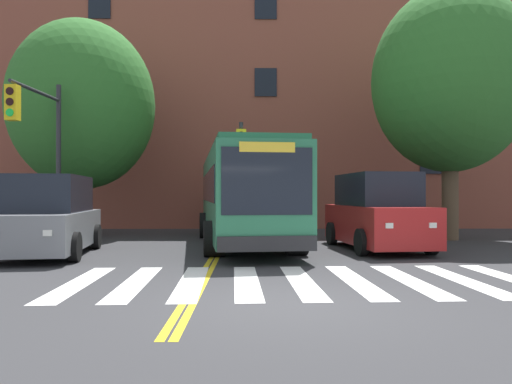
{
  "coord_description": "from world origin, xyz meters",
  "views": [
    {
      "loc": [
        -0.57,
        -7.71,
        1.7
      ],
      "look_at": [
        -0.4,
        8.45,
        1.78
      ],
      "focal_mm": 35.0,
      "sensor_mm": 36.0,
      "label": 1
    }
  ],
  "objects_px": {
    "traffic_light_far_corner": "(41,135)",
    "street_tree_curbside_large": "(450,81)",
    "traffic_light_overhead": "(241,160)",
    "street_tree_curbside_small": "(82,105)",
    "car_red_far_lane": "(376,214)",
    "car_black_behind_bus": "(228,210)",
    "car_grey_near_lane": "(50,218)",
    "city_bus": "(243,194)"
  },
  "relations": [
    {
      "from": "car_red_far_lane",
      "to": "car_black_behind_bus",
      "type": "height_order",
      "value": "car_red_far_lane"
    },
    {
      "from": "traffic_light_far_corner",
      "to": "car_red_far_lane",
      "type": "bearing_deg",
      "value": -1.79
    },
    {
      "from": "car_red_far_lane",
      "to": "car_black_behind_bus",
      "type": "bearing_deg",
      "value": 115.08
    },
    {
      "from": "car_red_far_lane",
      "to": "traffic_light_far_corner",
      "type": "height_order",
      "value": "traffic_light_far_corner"
    },
    {
      "from": "street_tree_curbside_small",
      "to": "traffic_light_far_corner",
      "type": "bearing_deg",
      "value": -87.35
    },
    {
      "from": "traffic_light_far_corner",
      "to": "car_grey_near_lane",
      "type": "bearing_deg",
      "value": -60.15
    },
    {
      "from": "traffic_light_overhead",
      "to": "street_tree_curbside_small",
      "type": "xyz_separation_m",
      "value": [
        -6.46,
        1.85,
        2.35
      ]
    },
    {
      "from": "car_grey_near_lane",
      "to": "street_tree_curbside_large",
      "type": "height_order",
      "value": "street_tree_curbside_large"
    },
    {
      "from": "city_bus",
      "to": "car_black_behind_bus",
      "type": "bearing_deg",
      "value": 95.74
    },
    {
      "from": "traffic_light_overhead",
      "to": "street_tree_curbside_small",
      "type": "bearing_deg",
      "value": 164.04
    },
    {
      "from": "city_bus",
      "to": "car_grey_near_lane",
      "type": "bearing_deg",
      "value": -149.45
    },
    {
      "from": "car_grey_near_lane",
      "to": "traffic_light_overhead",
      "type": "height_order",
      "value": "traffic_light_overhead"
    },
    {
      "from": "car_grey_near_lane",
      "to": "car_red_far_lane",
      "type": "relative_size",
      "value": 1.02
    },
    {
      "from": "traffic_light_overhead",
      "to": "city_bus",
      "type": "bearing_deg",
      "value": -86.31
    },
    {
      "from": "car_red_far_lane",
      "to": "street_tree_curbside_large",
      "type": "height_order",
      "value": "street_tree_curbside_large"
    },
    {
      "from": "city_bus",
      "to": "street_tree_curbside_small",
      "type": "bearing_deg",
      "value": 155.02
    },
    {
      "from": "street_tree_curbside_large",
      "to": "car_grey_near_lane",
      "type": "bearing_deg",
      "value": -160.56
    },
    {
      "from": "car_black_behind_bus",
      "to": "street_tree_curbside_small",
      "type": "bearing_deg",
      "value": -132.65
    },
    {
      "from": "car_grey_near_lane",
      "to": "car_black_behind_bus",
      "type": "height_order",
      "value": "car_grey_near_lane"
    },
    {
      "from": "car_red_far_lane",
      "to": "city_bus",
      "type": "bearing_deg",
      "value": 157.37
    },
    {
      "from": "street_tree_curbside_small",
      "to": "street_tree_curbside_large",
      "type": "bearing_deg",
      "value": -6.29
    },
    {
      "from": "traffic_light_overhead",
      "to": "street_tree_curbside_small",
      "type": "distance_m",
      "value": 7.12
    },
    {
      "from": "car_black_behind_bus",
      "to": "street_tree_curbside_large",
      "type": "distance_m",
      "value": 12.66
    },
    {
      "from": "city_bus",
      "to": "car_grey_near_lane",
      "type": "xyz_separation_m",
      "value": [
        -5.33,
        -3.15,
        -0.68
      ]
    },
    {
      "from": "car_black_behind_bus",
      "to": "city_bus",
      "type": "bearing_deg",
      "value": -84.26
    },
    {
      "from": "traffic_light_far_corner",
      "to": "street_tree_curbside_large",
      "type": "relative_size",
      "value": 0.57
    },
    {
      "from": "city_bus",
      "to": "car_grey_near_lane",
      "type": "relative_size",
      "value": 2.16
    },
    {
      "from": "car_grey_near_lane",
      "to": "street_tree_curbside_large",
      "type": "bearing_deg",
      "value": 19.44
    },
    {
      "from": "city_bus",
      "to": "car_red_far_lane",
      "type": "relative_size",
      "value": 2.2
    },
    {
      "from": "car_black_behind_bus",
      "to": "traffic_light_overhead",
      "type": "xyz_separation_m",
      "value": [
        0.84,
        -7.95,
        2.09
      ]
    },
    {
      "from": "car_red_far_lane",
      "to": "traffic_light_far_corner",
      "type": "bearing_deg",
      "value": 178.21
    },
    {
      "from": "car_red_far_lane",
      "to": "street_tree_curbside_large",
      "type": "relative_size",
      "value": 0.55
    },
    {
      "from": "traffic_light_far_corner",
      "to": "street_tree_curbside_small",
      "type": "bearing_deg",
      "value": 92.65
    },
    {
      "from": "car_grey_near_lane",
      "to": "car_black_behind_bus",
      "type": "bearing_deg",
      "value": 70.24
    },
    {
      "from": "street_tree_curbside_large",
      "to": "city_bus",
      "type": "bearing_deg",
      "value": -169.26
    },
    {
      "from": "car_grey_near_lane",
      "to": "car_red_far_lane",
      "type": "distance_m",
      "value": 9.61
    },
    {
      "from": "car_red_far_lane",
      "to": "car_grey_near_lane",
      "type": "bearing_deg",
      "value": -171.58
    },
    {
      "from": "street_tree_curbside_small",
      "to": "city_bus",
      "type": "bearing_deg",
      "value": -24.98
    },
    {
      "from": "traffic_light_overhead",
      "to": "street_tree_curbside_large",
      "type": "distance_m",
      "value": 8.4
    },
    {
      "from": "car_grey_near_lane",
      "to": "traffic_light_overhead",
      "type": "relative_size",
      "value": 1.16
    },
    {
      "from": "car_grey_near_lane",
      "to": "street_tree_curbside_small",
      "type": "distance_m",
      "value": 7.61
    },
    {
      "from": "traffic_light_far_corner",
      "to": "street_tree_curbside_large",
      "type": "xyz_separation_m",
      "value": [
        14.08,
        2.88,
        2.4
      ]
    }
  ]
}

